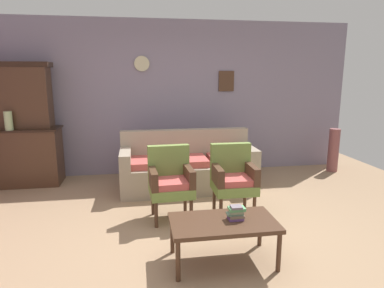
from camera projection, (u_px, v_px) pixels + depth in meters
ground_plane at (205, 237)px, 3.69m from camera, size 7.68×7.68×0.00m
wall_back_with_decor at (177, 98)px, 5.96m from camera, size 6.40×0.09×2.70m
side_cabinet at (25, 156)px, 5.38m from camera, size 1.16×0.55×0.93m
cabinet_upper_hutch at (20, 95)px, 5.25m from camera, size 0.99×0.38×1.03m
vase_on_cabinet at (8, 121)px, 5.06m from camera, size 0.12×0.12×0.29m
floral_couch at (188, 168)px, 5.21m from camera, size 2.06×0.81×0.90m
armchair_near_cabinet at (171, 180)px, 4.09m from camera, size 0.55×0.52×0.90m
armchair_near_couch_end at (233, 177)px, 4.21m from camera, size 0.53×0.50×0.90m
coffee_table at (223, 225)px, 3.13m from camera, size 1.00×0.56×0.42m
book_stack_on_table at (236, 213)px, 3.14m from camera, size 0.18×0.12×0.14m
floor_vase_by_wall at (333, 150)px, 6.13m from camera, size 0.19×0.19×0.80m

